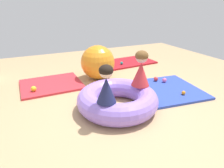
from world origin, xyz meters
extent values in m
plane|color=tan|center=(0.00, 0.00, 0.00)|extent=(8.00, 8.00, 0.00)
cube|color=red|center=(-0.73, 1.35, 0.02)|extent=(1.15, 0.98, 0.04)
cube|color=#B21923|center=(1.28, 2.09, 0.02)|extent=(1.67, 0.93, 0.04)
cube|color=#2D47B7|center=(1.19, 0.19, 0.02)|extent=(1.29, 1.30, 0.04)
torus|color=#9975EA|center=(0.05, -0.03, 0.16)|extent=(1.24, 1.24, 0.32)
cone|color=navy|center=(-0.25, -0.31, 0.49)|extent=(0.36, 0.36, 0.34)
sphere|color=beige|center=(-0.25, -0.31, 0.74)|extent=(0.17, 0.17, 0.17)
ellipsoid|color=black|center=(-0.25, -0.31, 0.76)|extent=(0.18, 0.18, 0.15)
cone|color=red|center=(0.46, -0.01, 0.51)|extent=(0.40, 0.40, 0.37)
sphere|color=#DBAD89|center=(0.46, -0.01, 0.78)|extent=(0.19, 0.19, 0.19)
ellipsoid|color=brown|center=(0.46, -0.01, 0.80)|extent=(0.20, 0.20, 0.16)
sphere|color=orange|center=(1.28, -0.13, 0.07)|extent=(0.07, 0.07, 0.07)
sphere|color=yellow|center=(-1.08, 1.11, 0.09)|extent=(0.10, 0.10, 0.10)
sphere|color=pink|center=(1.35, 0.48, 0.08)|extent=(0.09, 0.09, 0.09)
sphere|color=red|center=(1.23, 0.60, 0.08)|extent=(0.09, 0.09, 0.09)
sphere|color=teal|center=(1.13, 1.92, 0.08)|extent=(0.07, 0.07, 0.07)
sphere|color=orange|center=(0.26, 1.34, 0.36)|extent=(0.71, 0.71, 0.71)
camera|label=1|loc=(-1.18, -2.49, 1.56)|focal=32.19mm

